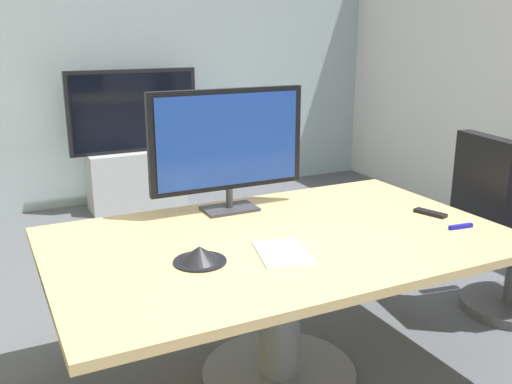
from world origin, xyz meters
The scene contains 10 objects.
ground_plane centered at (0.00, 0.00, 0.00)m, with size 7.50×7.50×0.00m, color #515459.
wall_back_glass_partition centered at (0.00, 3.25, 1.32)m, with size 5.78×0.10×2.64m, color #9EB2B7.
conference_table centered at (0.00, -0.16, 0.57)m, with size 2.09×1.30×0.73m.
office_chair_right centered at (1.49, -0.16, 0.46)m, with size 0.63×0.61×1.09m.
tv_monitor centered at (-0.05, 0.32, 1.09)m, with size 0.84×0.18×0.64m.
wall_display_unit centered at (0.12, 2.90, 0.44)m, with size 1.20×0.36×1.31m.
conference_phone centered at (-0.44, -0.28, 0.76)m, with size 0.22×0.22×0.07m.
remote_control centered at (0.85, -0.22, 0.74)m, with size 0.05×0.17×0.02m, color black.
whiteboard_marker centered at (0.83, -0.45, 0.74)m, with size 0.13×0.02×0.02m, color #1919A5.
paper_notepad centered at (-0.09, -0.35, 0.74)m, with size 0.21×0.30×0.01m, color white.
Camera 1 is at (-1.20, -2.31, 1.65)m, focal length 39.81 mm.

